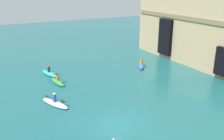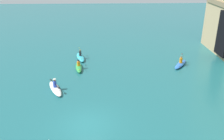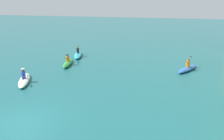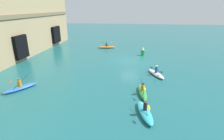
{
  "view_description": "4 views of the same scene",
  "coord_description": "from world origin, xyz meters",
  "px_view_note": "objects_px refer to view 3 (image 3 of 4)",
  "views": [
    {
      "loc": [
        14.97,
        -8.36,
        10.36
      ],
      "look_at": [
        -8.49,
        4.22,
        1.28
      ],
      "focal_mm": 40.0,
      "sensor_mm": 36.0,
      "label": 1
    },
    {
      "loc": [
        15.21,
        1.31,
        10.86
      ],
      "look_at": [
        -6.06,
        2.02,
        1.73
      ],
      "focal_mm": 40.0,
      "sensor_mm": 36.0,
      "label": 2
    },
    {
      "loc": [
        9.22,
        6.94,
        6.74
      ],
      "look_at": [
        -4.93,
        4.12,
        1.74
      ],
      "focal_mm": 35.0,
      "sensor_mm": 36.0,
      "label": 3
    },
    {
      "loc": [
        -25.02,
        -0.69,
        7.52
      ],
      "look_at": [
        -6.72,
        1.76,
        0.83
      ],
      "focal_mm": 28.0,
      "sensor_mm": 36.0,
      "label": 4
    }
  ],
  "objects_px": {
    "kayak_white": "(24,80)",
    "kayak_cyan": "(78,55)",
    "kayak_blue": "(187,68)",
    "kayak_green": "(68,63)"
  },
  "relations": [
    {
      "from": "kayak_white",
      "to": "kayak_blue",
      "type": "xyz_separation_m",
      "value": [
        -5.62,
        13.35,
        0.01
      ]
    },
    {
      "from": "kayak_white",
      "to": "kayak_cyan",
      "type": "height_order",
      "value": "kayak_cyan"
    },
    {
      "from": "kayak_white",
      "to": "kayak_green",
      "type": "xyz_separation_m",
      "value": [
        -5.02,
        1.72,
        0.03
      ]
    },
    {
      "from": "kayak_blue",
      "to": "kayak_white",
      "type": "bearing_deg",
      "value": -33.14
    },
    {
      "from": "kayak_white",
      "to": "kayak_cyan",
      "type": "xyz_separation_m",
      "value": [
        -8.24,
        1.65,
        0.02
      ]
    },
    {
      "from": "kayak_green",
      "to": "kayak_cyan",
      "type": "height_order",
      "value": "kayak_cyan"
    },
    {
      "from": "kayak_cyan",
      "to": "kayak_blue",
      "type": "bearing_deg",
      "value": -116.27
    },
    {
      "from": "kayak_blue",
      "to": "kayak_green",
      "type": "bearing_deg",
      "value": -52.99
    },
    {
      "from": "kayak_blue",
      "to": "kayak_cyan",
      "type": "height_order",
      "value": "kayak_blue"
    },
    {
      "from": "kayak_cyan",
      "to": "kayak_white",
      "type": "bearing_deg",
      "value": 155.08
    }
  ]
}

